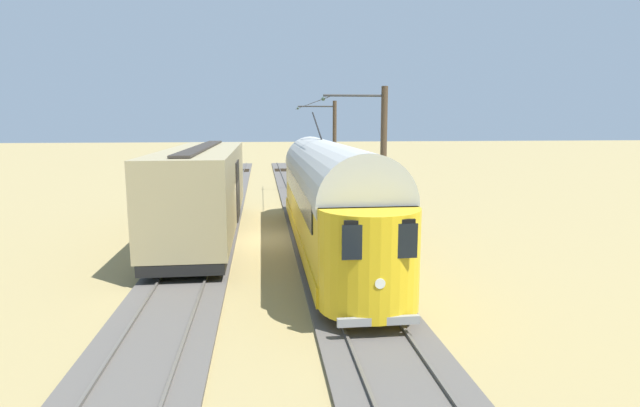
{
  "coord_description": "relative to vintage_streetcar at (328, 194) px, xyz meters",
  "views": [
    {
      "loc": [
        0.03,
        21.63,
        5.06
      ],
      "look_at": [
        -2.14,
        3.11,
        2.02
      ],
      "focal_mm": 28.09,
      "sensor_mm": 36.0,
      "label": 1
    }
  ],
  "objects": [
    {
      "name": "vintage_streetcar",
      "position": [
        0.0,
        0.0,
        0.0
      ],
      "size": [
        2.65,
        17.65,
        5.39
      ],
      "color": "gold",
      "rests_on": "ground"
    },
    {
      "name": "catenary_pole_mid_near",
      "position": [
        -2.54,
        -1.74,
        1.18
      ],
      "size": [
        2.85,
        0.28,
        6.57
      ],
      "color": "#423323",
      "rests_on": "ground"
    },
    {
      "name": "catenary_pole_foreground",
      "position": [
        -2.54,
        -16.34,
        1.18
      ],
      "size": [
        2.85,
        0.28,
        6.57
      ],
      "color": "#423323",
      "rests_on": "ground"
    },
    {
      "name": "track_streetcar_siding",
      "position": [
        0.0,
        -2.5,
        -2.21
      ],
      "size": [
        2.8,
        80.0,
        0.18
      ],
      "color": "#56514C",
      "rests_on": "ground"
    },
    {
      "name": "track_adjacent_siding",
      "position": [
        5.16,
        -2.5,
        -2.21
      ],
      "size": [
        2.8,
        80.0,
        0.18
      ],
      "color": "#56514C",
      "rests_on": "ground"
    },
    {
      "name": "overhead_wire_run",
      "position": [
        -0.11,
        -9.64,
        3.77
      ],
      "size": [
        2.64,
        18.6,
        0.18
      ],
      "color": "black",
      "rests_on": "ground"
    },
    {
      "name": "coach_adjacent",
      "position": [
        5.16,
        -2.92,
        -0.1
      ],
      "size": [
        2.96,
        14.24,
        3.85
      ],
      "color": "tan",
      "rests_on": "ground"
    },
    {
      "name": "ground_plane",
      "position": [
        2.58,
        -2.19,
        -2.26
      ],
      "size": [
        220.0,
        220.0,
        0.0
      ],
      "primitive_type": "plane",
      "color": "#9E8956"
    }
  ]
}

